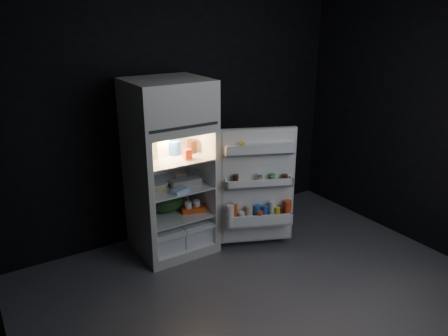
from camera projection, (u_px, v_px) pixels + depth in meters
floor at (271, 302)px, 3.78m from camera, size 4.00×3.40×0.00m
wall_back at (177, 113)px, 4.68m from camera, size 4.00×0.00×2.70m
wall_right at (435, 121)px, 4.33m from camera, size 0.00×3.40×2.70m
refrigerator at (169, 162)px, 4.36m from camera, size 0.76×0.71×1.78m
fridge_door at (258, 190)px, 4.40m from camera, size 0.74×0.46×1.22m
milk_jug at (157, 144)px, 4.27m from camera, size 0.21×0.21×0.24m
mayo_jar at (174, 148)px, 4.33m from camera, size 0.13×0.13×0.14m
jam_jar at (192, 146)px, 4.39m from camera, size 0.13×0.13×0.13m
amber_bottle at (147, 146)px, 4.24m from camera, size 0.09×0.09×0.22m
small_carton at (188, 154)px, 4.20m from camera, size 0.08×0.06×0.10m
egg_carton at (186, 182)px, 4.36m from camera, size 0.32×0.14×0.07m
pie at (155, 184)px, 4.37m from camera, size 0.32×0.32×0.04m
flat_package at (180, 191)px, 4.20m from camera, size 0.19×0.13×0.04m
wrapped_pkg at (180, 175)px, 4.58m from camera, size 0.14×0.12×0.05m
produce_bag at (166, 202)px, 4.49m from camera, size 0.45×0.41×0.20m
yogurt_tray at (193, 209)px, 4.50m from camera, size 0.28×0.20×0.05m
small_can_red at (177, 198)px, 4.73m from camera, size 0.09×0.09×0.09m
small_can_silver at (187, 196)px, 4.76m from camera, size 0.08×0.08×0.09m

